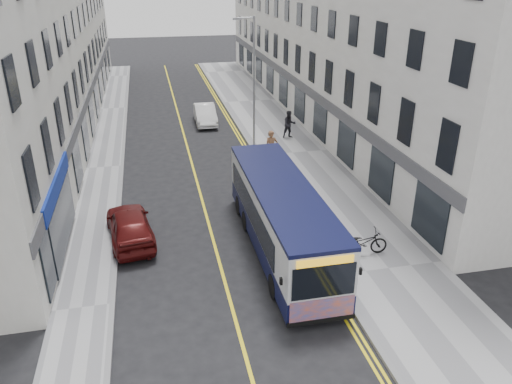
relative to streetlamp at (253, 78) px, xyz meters
name	(u,v)px	position (x,y,z in m)	size (l,w,h in m)	color
ground	(222,273)	(-4.17, -14.00, -4.38)	(140.00, 140.00, 0.00)	black
pavement_east	(292,153)	(2.08, -2.00, -4.32)	(4.50, 64.00, 0.12)	gray
pavement_west	(104,168)	(-9.17, -2.00, -4.32)	(2.00, 64.00, 0.12)	gray
kerb_east	(257,156)	(-0.17, -2.00, -4.32)	(0.18, 64.00, 0.13)	slate
kerb_west	(122,166)	(-8.17, -2.00, -4.32)	(0.18, 64.00, 0.13)	slate
road_centre_line	(191,162)	(-4.17, -2.00, -4.38)	(0.12, 64.00, 0.01)	yellow
road_dbl_yellow_inner	(250,157)	(-0.62, -2.00, -4.38)	(0.10, 64.00, 0.01)	yellow
road_dbl_yellow_outer	(253,157)	(-0.42, -2.00, -4.38)	(0.10, 64.00, 0.01)	yellow
terrace_east	(329,27)	(7.33, 7.00, 2.12)	(6.00, 46.00, 13.00)	white
terrace_west	(38,34)	(-13.17, 7.00, 2.12)	(6.00, 46.00, 13.00)	silver
streetlamp	(253,78)	(0.00, 0.00, 0.00)	(1.32, 0.18, 8.00)	gray
city_bus	(281,216)	(-1.58, -12.91, -2.79)	(2.34, 10.01, 2.91)	black
bicycle	(363,242)	(1.49, -14.03, -3.74)	(0.70, 2.00, 1.05)	black
pedestrian_near	(271,148)	(0.32, -3.63, -3.26)	(0.73, 0.48, 2.00)	brown
pedestrian_far	(289,124)	(2.66, 0.87, -3.35)	(0.89, 0.69, 1.83)	black
car_white	(205,114)	(-2.37, 5.74, -3.69)	(1.46, 4.17, 1.38)	white
car_maroon	(130,225)	(-7.57, -10.76, -3.65)	(1.74, 4.32, 1.47)	#4D0D0C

